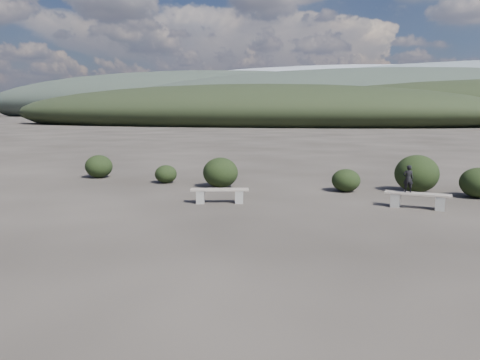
% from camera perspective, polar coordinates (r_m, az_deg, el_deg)
% --- Properties ---
extents(ground, '(1200.00, 1200.00, 0.00)m').
position_cam_1_polar(ground, '(10.18, -2.87, -9.05)').
color(ground, '#28231F').
rests_on(ground, ground).
extents(bench_left, '(1.97, 0.95, 0.48)m').
position_cam_1_polar(bench_left, '(15.61, -2.50, -1.77)').
color(bench_left, gray).
rests_on(bench_left, ground).
extents(bench_right, '(2.02, 0.69, 0.50)m').
position_cam_1_polar(bench_right, '(15.77, 20.82, -2.19)').
color(bench_right, gray).
rests_on(bench_right, ground).
extents(seated_person, '(0.35, 0.26, 0.88)m').
position_cam_1_polar(seated_person, '(15.68, 19.82, 0.15)').
color(seated_person, black).
rests_on(seated_person, bench_right).
extents(shrub_a, '(0.94, 0.94, 0.77)m').
position_cam_1_polar(shrub_a, '(20.18, -9.02, 0.72)').
color(shrub_a, black).
rests_on(shrub_a, ground).
extents(shrub_b, '(1.41, 1.41, 1.21)m').
position_cam_1_polar(shrub_b, '(18.75, -2.40, 0.91)').
color(shrub_b, black).
rests_on(shrub_b, ground).
extents(shrub_c, '(1.08, 1.08, 0.87)m').
position_cam_1_polar(shrub_c, '(18.25, 12.79, -0.04)').
color(shrub_c, black).
rests_on(shrub_c, ground).
extents(shrub_d, '(1.62, 1.62, 1.42)m').
position_cam_1_polar(shrub_d, '(18.84, 20.74, 0.73)').
color(shrub_d, black).
rests_on(shrub_d, ground).
extents(shrub_e, '(1.28, 1.28, 1.07)m').
position_cam_1_polar(shrub_e, '(18.58, 27.08, -0.29)').
color(shrub_e, black).
rests_on(shrub_e, ground).
extents(shrub_f, '(1.24, 1.24, 1.05)m').
position_cam_1_polar(shrub_f, '(22.46, -16.83, 1.60)').
color(shrub_f, black).
rests_on(shrub_f, ground).
extents(mountain_ridges, '(500.00, 400.00, 56.00)m').
position_cam_1_polar(mountain_ridges, '(348.51, 14.06, 9.47)').
color(mountain_ridges, black).
rests_on(mountain_ridges, ground).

